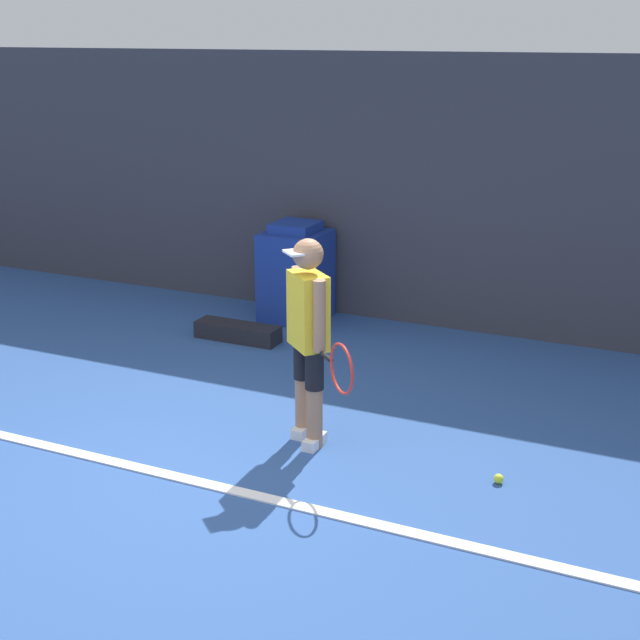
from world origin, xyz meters
The scene contains 7 objects.
ground_plane centered at (0.00, 0.00, 0.00)m, with size 24.00×24.00×0.00m, color #2D5193.
back_wall centered at (0.00, 3.92, 1.37)m, with size 24.00×0.10×2.73m.
court_baseline centered at (0.00, -0.03, 0.01)m, with size 21.60×0.10×0.01m.
tennis_player centered at (0.55, 0.87, 0.85)m, with size 0.76×0.70×1.55m.
tennis_ball centered at (1.99, 0.82, 0.03)m, with size 0.07×0.07×0.07m.
covered_chair centered at (-0.86, 3.50, 0.50)m, with size 0.63×0.65×1.04m.
equipment_bag centered at (-1.09, 2.64, 0.08)m, with size 0.87×0.25×0.17m.
Camera 1 is at (3.16, -4.59, 2.92)m, focal length 50.00 mm.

